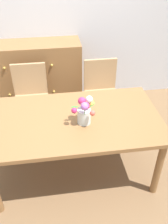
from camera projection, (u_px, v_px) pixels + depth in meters
name	position (u px, v px, depth m)	size (l,w,h in m)	color
ground_plane	(75.00, 169.00, 2.83)	(12.00, 12.00, 0.00)	brown
back_wall	(59.00, 5.00, 3.29)	(7.00, 0.10, 2.80)	silver
dining_table	(74.00, 125.00, 2.45)	(1.70, 0.96, 0.72)	olive
chair_left	(31.00, 95.00, 3.13)	(0.42, 0.42, 0.90)	tan
chair_right	(101.00, 90.00, 3.23)	(0.42, 0.42, 0.90)	tan
dresser	(31.00, 77.00, 3.55)	(1.40, 0.47, 1.00)	olive
flower_vase	(85.00, 110.00, 2.28)	(0.23, 0.21, 0.26)	silver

